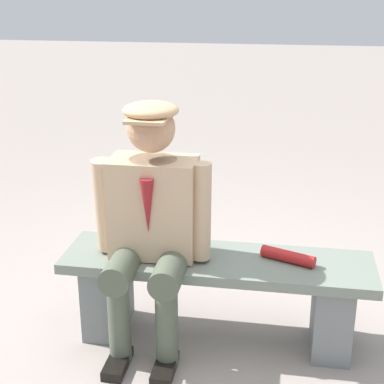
# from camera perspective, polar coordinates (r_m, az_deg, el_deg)

# --- Properties ---
(ground_plane) EXTENTS (30.00, 30.00, 0.00)m
(ground_plane) POSITION_cam_1_polar(r_m,az_deg,el_deg) (3.24, 2.33, -13.83)
(ground_plane) COLOR gray
(bench) EXTENTS (1.58, 0.42, 0.47)m
(bench) POSITION_cam_1_polar(r_m,az_deg,el_deg) (3.08, 2.41, -9.25)
(bench) COLOR slate
(bench) RESTS_ON ground
(seated_man) EXTENTS (0.60, 0.59, 1.26)m
(seated_man) POSITION_cam_1_polar(r_m,az_deg,el_deg) (2.90, -4.00, -2.37)
(seated_man) COLOR tan
(seated_man) RESTS_ON ground
(rolled_magazine) EXTENTS (0.28, 0.16, 0.06)m
(rolled_magazine) POSITION_cam_1_polar(r_m,az_deg,el_deg) (2.99, 9.32, -6.20)
(rolled_magazine) COLOR #B21E1E
(rolled_magazine) RESTS_ON bench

